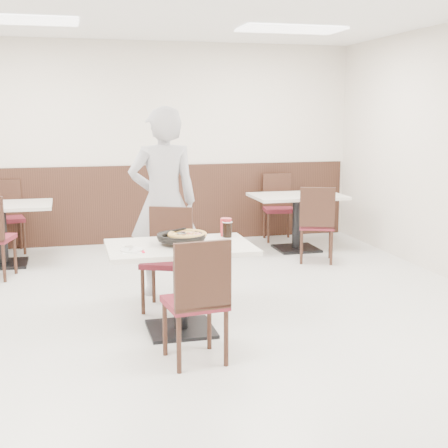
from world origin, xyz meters
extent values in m
plane|color=beige|center=(0.00, 0.00, 0.00)|extent=(7.00, 7.00, 0.00)
cube|color=beige|center=(0.00, 3.50, 1.40)|extent=(6.00, 0.04, 2.80)
cube|color=beige|center=(0.00, -3.50, 1.40)|extent=(6.00, 0.04, 2.80)
cube|color=black|center=(0.00, 3.48, 0.55)|extent=(5.90, 0.03, 1.10)
cube|color=white|center=(-1.50, 1.80, 2.78)|extent=(1.20, 0.60, 0.02)
cube|color=white|center=(1.50, 1.80, 2.78)|extent=(1.20, 0.60, 0.02)
cylinder|color=black|center=(-0.14, -0.30, 0.77)|extent=(0.14, 0.14, 0.04)
cylinder|color=black|center=(-0.19, -0.25, 0.79)|extent=(0.43, 0.43, 0.01)
cylinder|color=tan|center=(-0.13, -0.24, 0.81)|extent=(0.33, 0.33, 0.02)
cube|color=silver|center=(-0.18, -0.25, 0.84)|extent=(0.08, 0.10, 0.00)
cube|color=white|center=(-0.61, -0.43, 0.75)|extent=(0.17, 0.17, 0.00)
cylinder|color=silver|center=(-0.62, -0.42, 0.76)|extent=(0.20, 0.20, 0.01)
cube|color=silver|center=(-0.62, -0.41, 0.77)|extent=(0.06, 0.14, 0.00)
cylinder|color=black|center=(0.26, -0.06, 0.81)|extent=(0.09, 0.09, 0.13)
cylinder|color=#B22129|center=(0.26, 0.00, 0.83)|extent=(0.11, 0.11, 0.16)
imported|color=#A7A6AB|center=(-0.16, 0.87, 0.95)|extent=(0.70, 0.47, 1.90)
camera|label=1|loc=(-1.09, -5.28, 1.84)|focal=50.00mm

